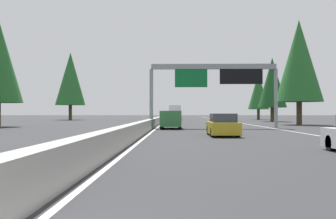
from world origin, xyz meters
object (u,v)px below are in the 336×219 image
object	(u,v)px
conifer_right_far	(258,91)
sign_gantry_overhead	(215,77)
minivan_near_center	(171,119)
sedan_far_center	(174,118)
conifer_right_mid	(272,83)
conifer_right_near	(299,61)
conifer_left_mid	(70,79)
bus_distant_b	(175,112)
sedan_far_right	(223,125)

from	to	relation	value
conifer_right_far	sign_gantry_overhead	bearing A→B (deg)	162.76
minivan_near_center	sedan_far_center	bearing A→B (deg)	-0.73
minivan_near_center	conifer_right_mid	xyz separation A→B (m)	(29.16, -17.00, 5.72)
sedan_far_center	conifer_right_near	xyz separation A→B (m)	(-8.58, -15.62, 7.32)
minivan_near_center	conifer_right_far	distance (m)	50.42
conifer_right_mid	conifer_left_mid	bearing A→B (deg)	69.61
bus_distant_b	conifer_right_mid	bearing A→B (deg)	-141.27
bus_distant_b	minivan_near_center	distance (m)	50.05
sedan_far_center	conifer_left_mid	bearing A→B (deg)	43.23
minivan_near_center	conifer_right_far	size ratio (longest dim) A/B	0.49
sign_gantry_overhead	conifer_right_near	size ratio (longest dim) A/B	0.96
sedan_far_right	conifer_right_near	xyz separation A→B (m)	(22.75, -12.33, 7.32)
minivan_near_center	conifer_right_mid	size ratio (longest dim) A/B	0.46
conifer_right_near	conifer_left_mid	xyz separation A→B (m)	(32.13, 37.75, 0.69)
conifer_left_mid	conifer_right_mid	bearing A→B (deg)	-110.39
sedan_far_right	minivan_near_center	xyz separation A→B (m)	(11.26, 3.55, 0.27)
conifer_right_far	bus_distant_b	bearing A→B (deg)	79.41
sign_gantry_overhead	conifer_right_near	bearing A→B (deg)	-48.75
conifer_right_far	conifer_right_near	bearing A→B (deg)	175.88
sign_gantry_overhead	conifer_left_mid	size ratio (longest dim) A/B	0.89
conifer_right_mid	conifer_left_mid	distance (m)	41.53
conifer_left_mid	conifer_right_far	bearing A→B (deg)	-85.70
minivan_near_center	conifer_right_far	bearing A→B (deg)	-21.54
sedan_far_right	sedan_far_center	xyz separation A→B (m)	(31.33, 3.29, 0.00)
sedan_far_right	conifer_right_near	distance (m)	26.89
conifer_right_near	conifer_left_mid	world-z (taller)	conifer_left_mid
sedan_far_center	conifer_right_mid	world-z (taller)	conifer_right_mid
sign_gantry_overhead	sedan_far_center	world-z (taller)	sign_gantry_overhead
sedan_far_right	sedan_far_center	size ratio (longest dim) A/B	1.00
minivan_near_center	conifer_left_mid	bearing A→B (deg)	26.64
bus_distant_b	conifer_left_mid	size ratio (longest dim) A/B	0.81
sedan_far_center	conifer_right_near	bearing A→B (deg)	-118.78
sedan_far_right	sedan_far_center	bearing A→B (deg)	6.00
bus_distant_b	conifer_left_mid	bearing A→B (deg)	106.18
conifer_left_mid	bus_distant_b	bearing A→B (deg)	-73.82
sedan_far_center	bus_distant_b	xyz separation A→B (m)	(29.97, -0.00, 1.03)
conifer_right_near	bus_distant_b	bearing A→B (deg)	22.05
sedan_far_right	bus_distant_b	world-z (taller)	bus_distant_b
conifer_right_near	conifer_right_far	size ratio (longest dim) A/B	1.28
sign_gantry_overhead	sedan_far_right	bearing A→B (deg)	176.28
sedan_far_right	conifer_left_mid	bearing A→B (deg)	24.86
sign_gantry_overhead	bus_distant_b	size ratio (longest dim) A/B	1.10
bus_distant_b	conifer_right_mid	size ratio (longest dim) A/B	1.05
minivan_near_center	sedan_far_right	bearing A→B (deg)	-162.52
sedan_far_center	conifer_right_far	xyz separation A→B (m)	(26.58, -18.15, 5.54)
sedan_far_right	bus_distant_b	xyz separation A→B (m)	(61.30, 3.29, 1.03)
sign_gantry_overhead	conifer_right_near	distance (m)	15.58
sign_gantry_overhead	conifer_right_near	world-z (taller)	conifer_right_near
sedan_far_right	conifer_right_far	world-z (taller)	conifer_right_far
sedan_far_center	conifer_left_mid	size ratio (longest dim) A/B	0.31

